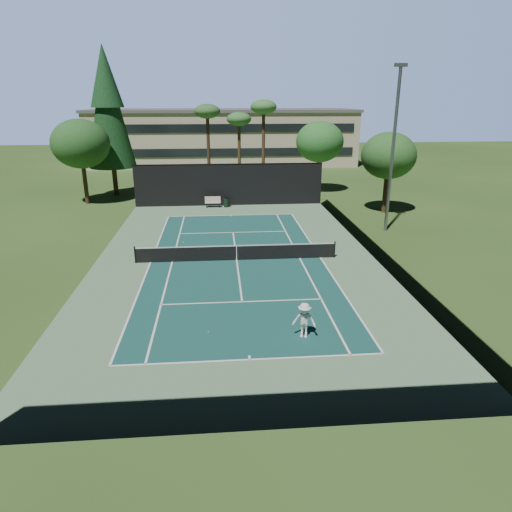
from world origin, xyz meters
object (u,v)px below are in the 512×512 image
at_px(player, 304,320).
at_px(tennis_ball_a, 208,332).
at_px(tennis_net, 237,252).
at_px(park_bench, 213,202).
at_px(tennis_ball_c, 276,245).
at_px(tennis_ball_b, 227,250).
at_px(tennis_ball_d, 183,242).
at_px(trash_bin, 226,202).

distance_m(player, tennis_ball_a, 4.31).
xyz_separation_m(tennis_net, park_bench, (-1.60, 15.30, -0.01)).
distance_m(tennis_net, tennis_ball_a, 9.63).
bearing_deg(tennis_ball_c, player, -91.97).
xyz_separation_m(tennis_ball_a, tennis_ball_b, (1.11, 11.51, 0.00)).
distance_m(player, tennis_ball_d, 15.59).
xyz_separation_m(tennis_ball_a, tennis_ball_c, (4.62, 12.43, 0.01)).
xyz_separation_m(tennis_net, tennis_ball_a, (-1.68, -9.47, -0.53)).
xyz_separation_m(player, tennis_ball_b, (-3.06, 12.26, -0.77)).
relative_size(tennis_ball_d, park_bench, 0.05).
height_order(player, tennis_ball_b, player).
bearing_deg(player, park_bench, 117.43).
bearing_deg(tennis_ball_c, park_bench, 110.23).
relative_size(tennis_ball_a, tennis_ball_c, 0.79).
bearing_deg(trash_bin, park_bench, 178.38).
xyz_separation_m(tennis_ball_d, trash_bin, (3.36, 11.18, 0.44)).
distance_m(tennis_net, tennis_ball_d, 5.52).
height_order(tennis_ball_a, tennis_ball_d, tennis_ball_d).
distance_m(player, park_bench, 25.84).
relative_size(tennis_net, park_bench, 8.60).
relative_size(tennis_ball_a, tennis_ball_b, 0.88).
distance_m(tennis_ball_b, tennis_ball_d, 3.71).
relative_size(park_bench, trash_bin, 1.59).
xyz_separation_m(player, trash_bin, (-2.80, 25.48, -0.33)).
bearing_deg(player, tennis_ball_a, -171.77).
relative_size(player, tennis_ball_a, 27.57).
height_order(tennis_ball_c, trash_bin, trash_bin).
height_order(tennis_ball_b, trash_bin, trash_bin).
xyz_separation_m(park_bench, trash_bin, (1.29, -0.04, -0.07)).
xyz_separation_m(player, tennis_ball_d, (-6.16, 14.29, -0.77)).
bearing_deg(tennis_net, tennis_ball_b, 105.64).
bearing_deg(tennis_ball_d, tennis_net, -48.04).
bearing_deg(player, tennis_net, 122.03).
bearing_deg(player, trash_bin, 114.59).
bearing_deg(tennis_ball_a, tennis_ball_b, 84.51).
xyz_separation_m(tennis_net, tennis_ball_b, (-0.57, 2.04, -0.52)).
distance_m(tennis_ball_a, park_bench, 24.78).
xyz_separation_m(tennis_net, tennis_ball_c, (2.94, 2.96, -0.52)).
xyz_separation_m(player, tennis_ball_c, (0.45, 13.17, -0.77)).
height_order(tennis_ball_a, park_bench, park_bench).
bearing_deg(tennis_net, trash_bin, 91.17).
height_order(park_bench, trash_bin, park_bench).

